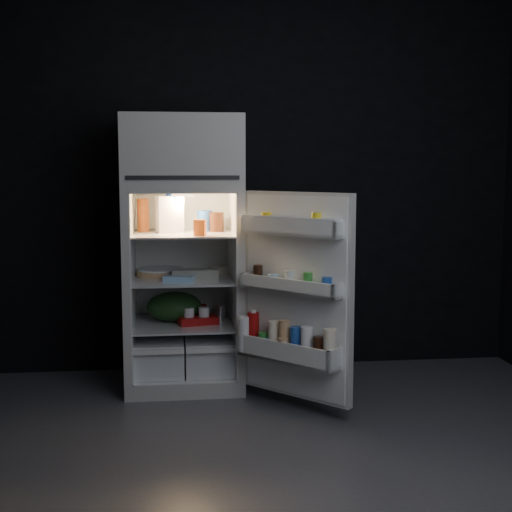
{
  "coord_description": "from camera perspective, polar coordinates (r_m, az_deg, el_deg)",
  "views": [
    {
      "loc": [
        -0.49,
        -3.39,
        1.44
      ],
      "look_at": [
        0.04,
        1.0,
        0.9
      ],
      "focal_mm": 50.0,
      "sensor_mm": 36.0,
      "label": 1
    }
  ],
  "objects": [
    {
      "name": "produce_bag",
      "position": [
        4.82,
        -6.56,
        -4.03
      ],
      "size": [
        0.43,
        0.39,
        0.2
      ],
      "primitive_type": "ellipsoid",
      "rotation": [
        0.0,
        0.0,
        0.23
      ],
      "color": "#193815",
      "rests_on": "refrigerator"
    },
    {
      "name": "fridge_door",
      "position": [
        4.2,
        3.02,
        -3.51
      ],
      "size": [
        0.63,
        0.65,
        1.22
      ],
      "color": "beige",
      "rests_on": "ground"
    },
    {
      "name": "yogurt_tray",
      "position": [
        4.73,
        -4.67,
        -5.15
      ],
      "size": [
        0.28,
        0.19,
        0.05
      ],
      "primitive_type": "cube",
      "rotation": [
        0.0,
        0.0,
        0.22
      ],
      "color": "#9E0D0D",
      "rests_on": "refrigerator"
    },
    {
      "name": "wall_front",
      "position": [
        1.77,
        9.35,
        3.87
      ],
      "size": [
        4.0,
        0.0,
        2.7
      ],
      "primitive_type": "cube",
      "color": "black",
      "rests_on": "ground"
    },
    {
      "name": "egg_carton",
      "position": [
        4.63,
        -4.88,
        -1.51
      ],
      "size": [
        0.3,
        0.12,
        0.07
      ],
      "primitive_type": "cube",
      "rotation": [
        0.0,
        0.0,
        -0.03
      ],
      "color": "gray",
      "rests_on": "refrigerator"
    },
    {
      "name": "wall_back",
      "position": [
        5.12,
        -1.33,
        5.95
      ],
      "size": [
        4.0,
        0.0,
        2.7
      ],
      "primitive_type": "cube",
      "color": "black",
      "rests_on": "ground"
    },
    {
      "name": "mayo_jar",
      "position": [
        4.79,
        -4.13,
        2.82
      ],
      "size": [
        0.11,
        0.11,
        0.14
      ],
      "primitive_type": "cylinder",
      "rotation": [
        0.0,
        0.0,
        -0.05
      ],
      "color": "#1D479E",
      "rests_on": "refrigerator"
    },
    {
      "name": "floor",
      "position": [
        3.72,
        1.34,
        -15.83
      ],
      "size": [
        4.0,
        3.4,
        0.0
      ],
      "primitive_type": "cube",
      "color": "#505055",
      "rests_on": "ground"
    },
    {
      "name": "amber_bottle",
      "position": [
        4.81,
        -9.01,
        3.25
      ],
      "size": [
        0.09,
        0.09,
        0.22
      ],
      "primitive_type": "cylinder",
      "rotation": [
        0.0,
        0.0,
        -0.19
      ],
      "color": "#B34F1C",
      "rests_on": "refrigerator"
    },
    {
      "name": "small_carton",
      "position": [
        4.49,
        -4.51,
        2.28
      ],
      "size": [
        0.08,
        0.07,
        0.1
      ],
      "primitive_type": "cube",
      "rotation": [
        0.0,
        0.0,
        -0.3
      ],
      "color": "orange",
      "rests_on": "refrigerator"
    },
    {
      "name": "wrapped_pkg",
      "position": [
        4.92,
        -2.99,
        -1.1
      ],
      "size": [
        0.15,
        0.13,
        0.05
      ],
      "primitive_type": "cube",
      "rotation": [
        0.0,
        0.0,
        0.29
      ],
      "color": "#F4E5C7",
      "rests_on": "refrigerator"
    },
    {
      "name": "refrigerator",
      "position": [
        4.74,
        -5.87,
        1.06
      ],
      "size": [
        0.76,
        0.71,
        1.78
      ],
      "color": "beige",
      "rests_on": "ground"
    },
    {
      "name": "jam_jar",
      "position": [
        4.75,
        -3.17,
        2.74
      ],
      "size": [
        0.11,
        0.11,
        0.13
      ],
      "primitive_type": "cylinder",
      "rotation": [
        0.0,
        0.0,
        -0.1
      ],
      "color": "black",
      "rests_on": "refrigerator"
    },
    {
      "name": "small_can_red",
      "position": [
        4.92,
        -4.38,
        -4.41
      ],
      "size": [
        0.09,
        0.09,
        0.09
      ],
      "primitive_type": "cylinder",
      "rotation": [
        0.0,
        0.0,
        0.39
      ],
      "color": "#9E0D0D",
      "rests_on": "refrigerator"
    },
    {
      "name": "milk_jug",
      "position": [
        4.72,
        -6.93,
        3.33
      ],
      "size": [
        0.19,
        0.19,
        0.24
      ],
      "primitive_type": "cube",
      "rotation": [
        0.0,
        0.0,
        0.17
      ],
      "color": "white",
      "rests_on": "refrigerator"
    },
    {
      "name": "flat_package",
      "position": [
        4.56,
        -6.19,
        -1.83
      ],
      "size": [
        0.21,
        0.15,
        0.04
      ],
      "primitive_type": "cube",
      "rotation": [
        0.0,
        0.0,
        -0.31
      ],
      "color": "#90BCDF",
      "rests_on": "refrigerator"
    },
    {
      "name": "pie",
      "position": [
        4.84,
        -7.67,
        -1.35
      ],
      "size": [
        0.38,
        0.38,
        0.04
      ],
      "primitive_type": "cylinder",
      "rotation": [
        0.0,
        0.0,
        0.23
      ],
      "color": "tan",
      "rests_on": "refrigerator"
    },
    {
      "name": "small_can_silver",
      "position": [
        4.9,
        -2.87,
        -4.46
      ],
      "size": [
        0.08,
        0.08,
        0.09
      ],
      "primitive_type": "cylinder",
      "rotation": [
        0.0,
        0.0,
        -0.12
      ],
      "color": "white",
      "rests_on": "refrigerator"
    }
  ]
}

